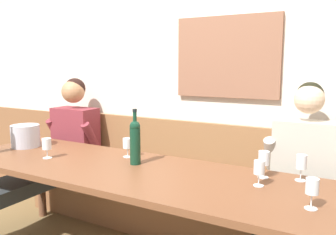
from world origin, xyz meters
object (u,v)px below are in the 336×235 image
(person_right_seat, at_px, (296,200))
(wine_glass_center_front, at_px, (312,188))
(ice_bucket, at_px, (25,136))
(wine_glass_mid_left, at_px, (47,145))
(wine_glass_center_rear, at_px, (127,144))
(wine_glass_near_bucket, at_px, (301,163))
(wine_glass_mid_right, at_px, (264,159))
(dining_table, at_px, (128,178))
(wall_bench, at_px, (174,201))
(wine_bottle_clear_water, at_px, (135,141))
(wine_glass_left_end, at_px, (259,169))
(person_center_right_seat, at_px, (51,153))

(person_right_seat, height_order, wine_glass_center_front, person_right_seat)
(ice_bucket, distance_m, wine_glass_mid_left, 0.47)
(wine_glass_center_rear, xyz_separation_m, wine_glass_near_bucket, (1.20, 0.07, 0.01))
(ice_bucket, distance_m, wine_glass_mid_right, 1.93)
(wine_glass_mid_right, distance_m, wine_glass_mid_left, 1.52)
(wine_glass_mid_right, bearing_deg, wine_glass_center_rear, -179.22)
(dining_table, xyz_separation_m, wine_glass_mid_left, (-0.66, -0.09, 0.17))
(dining_table, relative_size, wine_glass_center_front, 17.56)
(wall_bench, relative_size, wine_bottle_clear_water, 7.67)
(wall_bench, xyz_separation_m, wine_glass_mid_left, (-0.66, -0.75, 0.56))
(wine_glass_center_front, bearing_deg, wine_bottle_clear_water, 169.54)
(dining_table, xyz_separation_m, wine_bottle_clear_water, (-0.01, 0.10, 0.24))
(wine_glass_center_rear, bearing_deg, wall_bench, 69.32)
(ice_bucket, bearing_deg, wine_glass_left_end, 0.09)
(wine_glass_near_bucket, bearing_deg, person_center_right_seat, 179.16)
(wine_glass_center_front, distance_m, wine_glass_mid_right, 0.47)
(person_right_seat, relative_size, wine_glass_center_rear, 9.23)
(wine_glass_left_end, height_order, wine_glass_mid_left, same)
(wine_glass_center_front, bearing_deg, wine_glass_left_end, 147.22)
(wine_glass_mid_right, bearing_deg, wine_bottle_clear_water, -170.72)
(wall_bench, xyz_separation_m, person_center_right_seat, (-1.08, -0.33, 0.36))
(person_right_seat, xyz_separation_m, ice_bucket, (-2.11, -0.22, 0.21))
(dining_table, xyz_separation_m, wine_glass_left_end, (0.84, 0.08, 0.17))
(wine_glass_center_front, bearing_deg, person_right_seat, 107.18)
(wine_glass_center_front, bearing_deg, person_center_right_seat, 169.00)
(wine_glass_near_bucket, xyz_separation_m, wine_glass_mid_left, (-1.69, -0.38, -0.00))
(wine_glass_near_bucket, bearing_deg, wine_glass_mid_left, -167.37)
(wine_glass_left_end, bearing_deg, wine_glass_near_bucket, 47.59)
(person_right_seat, relative_size, wine_bottle_clear_water, 3.42)
(wall_bench, distance_m, wine_bottle_clear_water, 0.84)
(wine_glass_near_bucket, bearing_deg, wine_bottle_clear_water, -169.73)
(wine_glass_center_rear, xyz_separation_m, wine_glass_left_end, (1.01, -0.14, 0.00))
(dining_table, bearing_deg, wine_glass_center_rear, 125.55)
(person_right_seat, bearing_deg, wine_glass_center_rear, -176.52)
(person_right_seat, height_order, wine_glass_center_rear, person_right_seat)
(person_center_right_seat, distance_m, wine_glass_mid_right, 1.93)
(wall_bench, relative_size, wine_glass_left_end, 19.94)
(wine_glass_mid_right, bearing_deg, wine_glass_center_front, -48.24)
(person_right_seat, xyz_separation_m, wine_glass_center_front, (0.13, -0.41, 0.23))
(person_right_seat, bearing_deg, dining_table, -163.58)
(wine_glass_center_front, bearing_deg, dining_table, 174.59)
(wall_bench, bearing_deg, person_center_right_seat, -162.84)
(person_right_seat, xyz_separation_m, wine_glass_near_bucket, (0.02, -0.01, 0.23))
(wall_bench, xyz_separation_m, person_right_seat, (1.02, -0.36, 0.34))
(person_center_right_seat, height_order, person_right_seat, person_right_seat)
(wall_bench, relative_size, wine_glass_center_front, 19.56)
(wine_bottle_clear_water, bearing_deg, wine_glass_mid_right, 9.28)
(person_center_right_seat, distance_m, ice_bucket, 0.31)
(wall_bench, xyz_separation_m, dining_table, (0.00, -0.66, 0.39))
(wall_bench, bearing_deg, person_right_seat, -19.48)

